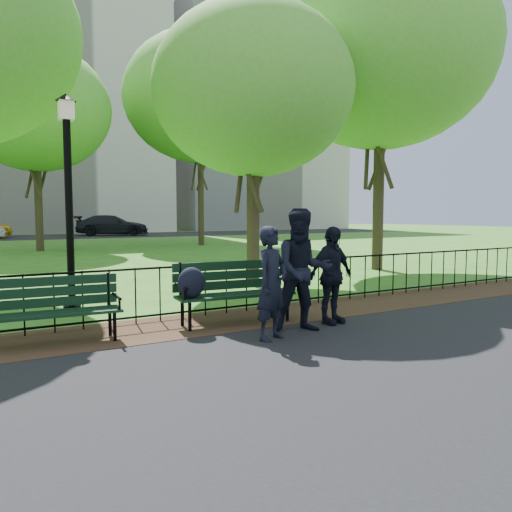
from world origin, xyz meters
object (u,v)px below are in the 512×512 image
tree_far_e (200,97)px  sedan_dark (112,225)px  park_bench_main (216,284)px  lamppost (69,196)px  person_left (272,283)px  person_right (331,275)px  person_mid (303,270)px  tree_near_e (253,90)px  tree_mid_e (381,52)px  park_bench_left_a (53,303)px  tree_far_c (35,108)px

tree_far_e → sedan_dark: tree_far_e is taller
park_bench_main → lamppost: lamppost is taller
person_left → person_right: size_ratio=1.02×
tree_far_e → person_mid: (-7.27, -19.79, -7.21)m
lamppost → tree_near_e: tree_near_e is taller
tree_mid_e → person_right: 10.10m
person_mid → sedan_dark: person_mid is taller
person_right → tree_mid_e: bearing=31.6°
tree_near_e → lamppost: bearing=-159.6°
person_left → person_right: bearing=-8.1°
park_bench_main → person_mid: 1.37m
park_bench_main → sedan_dark: bearing=83.4°
lamppost → tree_mid_e: bearing=15.1°
sedan_dark → tree_near_e: bearing=-169.0°
tree_mid_e → tree_far_e: size_ratio=0.82×
tree_near_e → person_right: 6.11m
park_bench_left_a → lamppost: 2.46m
tree_far_c → person_left: bearing=-88.4°
tree_far_e → person_right: size_ratio=7.61×
tree_far_c → person_right: 20.10m
lamppost → tree_near_e: size_ratio=0.55×
tree_far_c → park_bench_left_a: bearing=-96.6°
tree_far_c → tree_far_e: tree_far_e is taller
park_bench_main → tree_far_c: (-0.25, 18.37, 5.92)m
lamppost → tree_mid_e: tree_mid_e is taller
park_bench_main → tree_far_e: tree_far_e is taller
tree_near_e → tree_far_c: tree_far_c is taller
lamppost → person_mid: lamppost is taller
tree_mid_e → tree_near_e: bearing=-170.1°
tree_mid_e → person_mid: size_ratio=5.28×
lamppost → sedan_dark: bearing=74.4°
tree_far_e → person_left: (-7.92, -19.97, -7.33)m
park_bench_main → person_mid: (0.93, -0.98, 0.26)m
tree_near_e → person_mid: bearing=-111.9°
park_bench_left_a → person_left: size_ratio=1.12×
person_mid → person_right: 0.73m
sedan_dark → tree_far_e: bearing=-156.4°
lamppost → park_bench_left_a: bearing=-106.9°
person_mid → sedan_dark: 35.04m
tree_mid_e → person_right: bearing=-139.0°
park_bench_main → tree_far_c: bearing=96.0°
tree_far_c → sedan_dark: tree_far_c is taller
tree_far_e → person_mid: size_ratio=6.46×
lamppost → person_left: size_ratio=2.39×
park_bench_left_a → sedan_dark: 34.68m
tree_mid_e → person_left: size_ratio=6.10×
sedan_dark → person_right: bearing=-169.9°
park_bench_main → person_right: bearing=-20.7°
tree_far_e → tree_far_c: bearing=-177.0°
person_right → park_bench_main: bearing=144.7°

